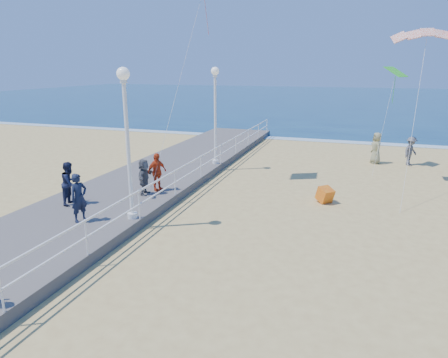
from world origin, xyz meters
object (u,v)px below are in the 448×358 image
(lamp_post_mid, at_px, (127,129))
(spectator_0, at_px, (79,198))
(spectator_5, at_px, (144,177))
(spectator_3, at_px, (157,172))
(spectator_7, at_px, (70,183))
(beach_walker_a, at_px, (411,151))
(box_kite, at_px, (325,196))
(lamp_post_far, at_px, (215,106))
(beach_walker_c, at_px, (376,148))

(lamp_post_mid, xyz_separation_m, spectator_0, (-1.59, -0.84, -2.39))
(lamp_post_mid, relative_size, spectator_5, 3.43)
(spectator_3, relative_size, spectator_5, 1.09)
(spectator_0, xyz_separation_m, spectator_3, (0.87, 4.16, -0.03))
(spectator_0, distance_m, spectator_3, 4.25)
(spectator_7, bearing_deg, spectator_0, -143.72)
(beach_walker_a, distance_m, box_kite, 9.70)
(lamp_post_far, distance_m, box_kite, 8.20)
(lamp_post_mid, distance_m, beach_walker_c, 16.47)
(spectator_5, height_order, beach_walker_c, spectator_5)
(lamp_post_mid, bearing_deg, spectator_7, 168.81)
(spectator_7, relative_size, beach_walker_a, 1.00)
(spectator_7, distance_m, box_kite, 10.65)
(beach_walker_c, distance_m, box_kite, 8.88)
(spectator_3, xyz_separation_m, beach_walker_a, (11.39, 10.54, -0.38))
(spectator_7, bearing_deg, box_kite, -75.34)
(lamp_post_far, relative_size, spectator_5, 3.43)
(beach_walker_c, relative_size, box_kite, 3.18)
(lamp_post_far, bearing_deg, beach_walker_c, 28.41)
(spectator_0, relative_size, spectator_5, 1.13)
(spectator_3, xyz_separation_m, spectator_7, (-2.43, -2.70, 0.02))
(box_kite, bearing_deg, lamp_post_far, 103.78)
(box_kite, bearing_deg, lamp_post_mid, 173.41)
(spectator_3, bearing_deg, lamp_post_far, 19.13)
(beach_walker_a, height_order, box_kite, beach_walker_a)
(lamp_post_mid, distance_m, spectator_0, 2.99)
(beach_walker_a, relative_size, box_kite, 2.89)
(lamp_post_far, bearing_deg, lamp_post_mid, -90.00)
(spectator_5, bearing_deg, spectator_0, 162.73)
(spectator_3, distance_m, spectator_5, 0.72)
(spectator_0, relative_size, beach_walker_c, 0.92)
(box_kite, bearing_deg, spectator_5, 153.32)
(lamp_post_mid, height_order, spectator_5, lamp_post_mid)
(beach_walker_c, bearing_deg, lamp_post_far, -78.25)
(spectator_3, bearing_deg, beach_walker_a, -20.82)
(spectator_5, relative_size, beach_walker_a, 0.90)
(lamp_post_far, bearing_deg, spectator_5, -98.74)
(spectator_0, relative_size, spectator_3, 1.03)
(lamp_post_mid, bearing_deg, spectator_0, -152.23)
(spectator_5, bearing_deg, box_kite, -78.59)
(spectator_5, bearing_deg, lamp_post_far, -16.02)
(lamp_post_mid, relative_size, box_kite, 8.87)
(lamp_post_far, xyz_separation_m, box_kite, (6.43, -3.84, -3.36))
(beach_walker_a, xyz_separation_m, box_kite, (-4.24, -8.70, -0.57))
(spectator_0, xyz_separation_m, box_kite, (8.02, 6.00, -0.97))
(beach_walker_a, bearing_deg, spectator_3, 167.62)
(spectator_5, relative_size, box_kite, 2.59)
(lamp_post_mid, distance_m, spectator_3, 4.17)
(lamp_post_mid, xyz_separation_m, spectator_5, (-0.98, 2.66, -2.48))
(lamp_post_mid, bearing_deg, lamp_post_far, 90.00)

